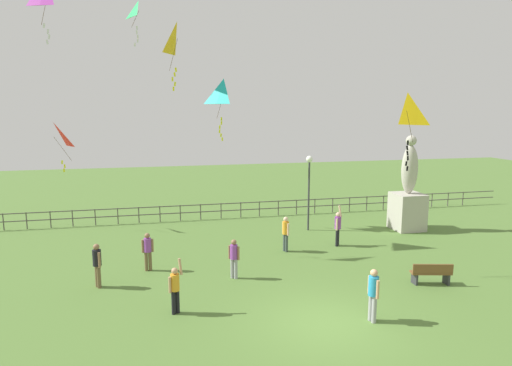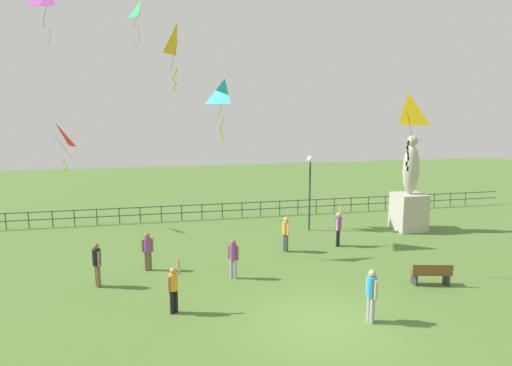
# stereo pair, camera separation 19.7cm
# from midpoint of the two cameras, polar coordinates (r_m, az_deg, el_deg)

# --- Properties ---
(ground_plane) EXTENTS (80.00, 80.00, 0.00)m
(ground_plane) POSITION_cam_midpoint_polar(r_m,az_deg,el_deg) (14.61, 8.44, -17.38)
(ground_plane) COLOR #517533
(statue_monument) EXTENTS (1.56, 1.56, 5.18)m
(statue_monument) POSITION_cam_midpoint_polar(r_m,az_deg,el_deg) (25.68, 18.67, -1.93)
(statue_monument) COLOR #B2AD9E
(statue_monument) RESTS_ON ground_plane
(lamppost) EXTENTS (0.36, 0.36, 4.10)m
(lamppost) POSITION_cam_midpoint_polar(r_m,az_deg,el_deg) (24.10, 6.58, 0.91)
(lamppost) COLOR #38383D
(lamppost) RESTS_ON ground_plane
(park_bench) EXTENTS (1.55, 0.75, 0.85)m
(park_bench) POSITION_cam_midpoint_polar(r_m,az_deg,el_deg) (18.31, 21.25, -10.68)
(park_bench) COLOR brown
(park_bench) RESTS_ON ground_plane
(person_0) EXTENTS (0.31, 0.48, 1.66)m
(person_0) POSITION_cam_midpoint_polar(r_m,az_deg,el_deg) (20.78, 3.54, -6.23)
(person_0) COLOR #3F4C47
(person_0) RESTS_ON ground_plane
(person_1) EXTENTS (0.32, 0.51, 1.71)m
(person_1) POSITION_cam_midpoint_polar(r_m,az_deg,el_deg) (14.61, 14.39, -13.34)
(person_1) COLOR #99999E
(person_1) RESTS_ON ground_plane
(person_2) EXTENTS (0.31, 0.45, 1.68)m
(person_2) POSITION_cam_midpoint_polar(r_m,az_deg,el_deg) (17.74, -19.97, -9.55)
(person_2) COLOR brown
(person_2) RESTS_ON ground_plane
(person_3) EXTENTS (0.40, 0.32, 1.58)m
(person_3) POSITION_cam_midpoint_polar(r_m,az_deg,el_deg) (17.59, -3.17, -9.34)
(person_3) COLOR #99999E
(person_3) RESTS_ON ground_plane
(person_4) EXTENTS (0.48, 0.29, 1.59)m
(person_4) POSITION_cam_midpoint_polar(r_m,az_deg,el_deg) (18.92, -13.99, -8.22)
(person_4) COLOR brown
(person_4) RESTS_ON ground_plane
(person_5) EXTENTS (0.48, 0.31, 1.83)m
(person_5) POSITION_cam_midpoint_polar(r_m,az_deg,el_deg) (14.96, -10.70, -12.92)
(person_5) COLOR black
(person_5) RESTS_ON ground_plane
(person_6) EXTENTS (0.44, 0.45, 1.96)m
(person_6) POSITION_cam_midpoint_polar(r_m,az_deg,el_deg) (21.92, 10.17, -5.45)
(person_6) COLOR black
(person_6) RESTS_ON ground_plane
(kite_0) EXTENTS (1.40, 1.36, 3.28)m
(kite_0) POSITION_cam_midpoint_polar(r_m,az_deg,el_deg) (24.86, -4.38, 11.20)
(kite_0) COLOR #19B2B2
(kite_1) EXTENTS (1.08, 1.22, 3.21)m
(kite_1) POSITION_cam_midpoint_polar(r_m,az_deg,el_deg) (19.55, 18.47, 8.51)
(kite_1) COLOR yellow
(kite_2) EXTENTS (0.87, 1.06, 3.09)m
(kite_2) POSITION_cam_midpoint_polar(r_m,az_deg,el_deg) (21.83, -10.31, 17.53)
(kite_2) COLOR yellow
(kite_6) EXTENTS (0.90, 1.20, 2.37)m
(kite_6) POSITION_cam_midpoint_polar(r_m,az_deg,el_deg) (26.48, -14.99, 20.41)
(kite_6) COLOR #1EB759
(kite_7) EXTENTS (1.35, 1.23, 2.59)m
(kite_7) POSITION_cam_midpoint_polar(r_m,az_deg,el_deg) (25.89, -24.63, 5.30)
(kite_7) COLOR red
(waterfront_railing) EXTENTS (36.02, 0.06, 0.95)m
(waterfront_railing) POSITION_cam_midpoint_polar(r_m,az_deg,el_deg) (27.14, -3.12, -3.22)
(waterfront_railing) COLOR #4C4742
(waterfront_railing) RESTS_ON ground_plane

